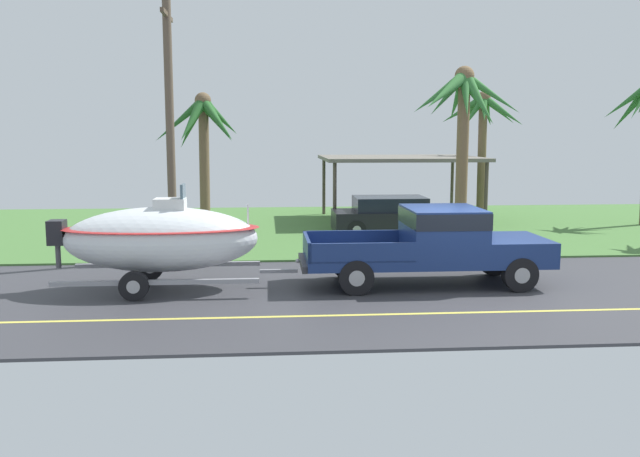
# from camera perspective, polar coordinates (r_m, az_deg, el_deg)

# --- Properties ---
(ground) EXTENTS (36.00, 22.00, 0.11)m
(ground) POSITION_cam_1_polar(r_m,az_deg,el_deg) (23.96, 6.39, -0.74)
(ground) COLOR #38383D
(pickup_truck_towing) EXTENTS (6.01, 2.14, 1.86)m
(pickup_truck_towing) POSITION_cam_1_polar(r_m,az_deg,el_deg) (16.46, 10.15, -1.09)
(pickup_truck_towing) COLOR navy
(pickup_truck_towing) RESTS_ON ground
(boat_on_trailer) EXTENTS (5.69, 2.38, 2.46)m
(boat_on_trailer) POSITION_cam_1_polar(r_m,az_deg,el_deg) (16.09, -13.28, -0.83)
(boat_on_trailer) COLOR gray
(boat_on_trailer) RESTS_ON ground
(parked_sedan_near) EXTENTS (4.48, 1.93, 1.38)m
(parked_sedan_near) POSITION_cam_1_polar(r_m,az_deg,el_deg) (24.32, 6.26, 1.02)
(parked_sedan_near) COLOR black
(parked_sedan_near) RESTS_ON ground
(carport_awning) EXTENTS (6.30, 5.25, 2.68)m
(carport_awning) POSITION_cam_1_polar(r_m,az_deg,el_deg) (28.00, 6.70, 5.79)
(carport_awning) COLOR #4C4238
(carport_awning) RESTS_ON ground
(palm_tree_near_left) EXTENTS (2.81, 3.21, 4.90)m
(palm_tree_near_left) POSITION_cam_1_polar(r_m,az_deg,el_deg) (21.93, -9.75, 7.99)
(palm_tree_near_left) COLOR brown
(palm_tree_near_left) RESTS_ON ground
(palm_tree_near_right) EXTENTS (3.25, 3.06, 5.39)m
(palm_tree_near_right) POSITION_cam_1_polar(r_m,az_deg,el_deg) (29.97, 13.49, 8.70)
(palm_tree_near_right) COLOR brown
(palm_tree_near_right) RESTS_ON ground
(palm_tree_far_right) EXTENTS (3.53, 2.82, 5.64)m
(palm_tree_far_right) POSITION_cam_1_polar(r_m,az_deg,el_deg) (21.22, 11.88, 9.63)
(palm_tree_far_right) COLOR brown
(palm_tree_far_right) RESTS_ON ground
(utility_pole) EXTENTS (0.24, 1.80, 7.45)m
(utility_pole) POSITION_cam_1_polar(r_m,az_deg,el_deg) (19.78, -12.53, 8.60)
(utility_pole) COLOR brown
(utility_pole) RESTS_ON ground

